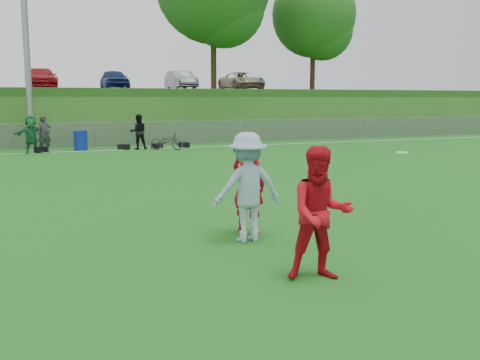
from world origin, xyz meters
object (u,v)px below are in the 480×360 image
player_blue (247,187)px  bicycle (167,141)px  frisbee (402,153)px  player_red_center (321,214)px  player_red_left (248,183)px  recycling_bin (81,140)px

player_blue → bicycle: bearing=-98.2°
player_blue → frisbee: player_blue is taller
player_red_center → frisbee: player_red_center is taller
frisbee → bicycle: 15.39m
player_red_left → player_red_center: 2.71m
player_red_center → frisbee: size_ratio=6.71×
frisbee → recycling_bin: 17.53m
player_red_center → player_blue: 2.20m
player_red_left → bicycle: (2.69, 16.30, -0.51)m
player_red_left → frisbee: player_red_left is taller
player_red_center → recycling_bin: size_ratio=1.94×
bicycle → player_blue: bearing=-162.0°
frisbee → player_red_center: bearing=-139.4°
player_red_left → player_blue: (-0.23, -0.51, 0.02)m
player_blue → frisbee: size_ratio=6.93×
player_red_left → player_blue: 0.56m
player_red_center → recycling_bin: 20.41m
player_blue → recycling_bin: bearing=-85.4°
frisbee → bicycle: frisbee is taller
player_red_center → player_blue: player_blue is taller
recycling_bin → bicycle: size_ratio=0.60×
player_blue → player_red_center: bearing=95.3°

